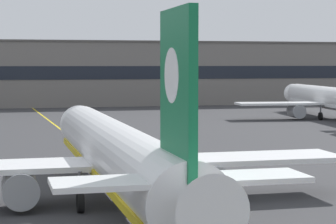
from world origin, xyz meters
TOP-DOWN VIEW (x-y plane):
  - taxiway_centreline at (0.00, 30.00)m, footprint 7.49×179.87m
  - airliner_foreground at (-2.08, 11.23)m, footprint 32.03×41.42m
  - airliner_background at (43.86, 70.82)m, footprint 31.96×41.05m
  - terminal_building at (-5.52, 116.76)m, footprint 169.99×12.40m

SIDE VIEW (x-z plane):
  - taxiway_centreline at x=0.00m, z-range 0.00..0.01m
  - airliner_background at x=43.86m, z-range -2.43..9.09m
  - airliner_foreground at x=-2.08m, z-range -2.46..9.19m
  - terminal_building at x=-5.52m, z-range 0.01..14.12m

